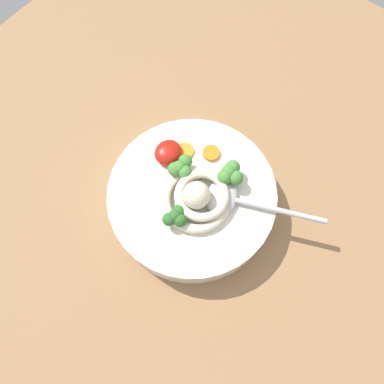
{
  "coord_description": "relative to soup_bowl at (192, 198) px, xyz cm",
  "views": [
    {
      "loc": [
        -15.89,
        -8.64,
        58.27
      ],
      "look_at": [
        -1.18,
        2.78,
        9.81
      ],
      "focal_mm": 33.19,
      "sensor_mm": 36.0,
      "label": 1
    }
  ],
  "objects": [
    {
      "name": "carrot_slice_center",
      "position": [
        4.6,
        4.92,
        2.92
      ],
      "size": [
        2.66,
        2.66,
        0.43
      ],
      "primitive_type": "cylinder",
      "color": "orange",
      "rests_on": "soup_bowl"
    },
    {
      "name": "soup_bowl",
      "position": [
        0.0,
        0.0,
        0.0
      ],
      "size": [
        25.05,
        25.05,
        5.6
      ],
      "color": "silver",
      "rests_on": "table_slab"
    },
    {
      "name": "chili_sauce_dollop",
      "position": [
        2.55,
        6.55,
        3.67
      ],
      "size": [
        4.31,
        3.88,
        1.94
      ],
      "primitive_type": "ellipsoid",
      "color": "#B2190F",
      "rests_on": "soup_bowl"
    },
    {
      "name": "carrot_slice_far",
      "position": [
        6.7,
        1.53,
        3.0
      ],
      "size": [
        2.58,
        2.58,
        0.6
      ],
      "primitive_type": "cylinder",
      "color": "orange",
      "rests_on": "soup_bowl"
    },
    {
      "name": "broccoli_floret_rear",
      "position": [
        -4.8,
        -0.89,
        4.52
      ],
      "size": [
        3.65,
        3.14,
        2.89
      ],
      "color": "#7A9E60",
      "rests_on": "soup_bowl"
    },
    {
      "name": "broccoli_floret_beside_chili",
      "position": [
        4.91,
        -3.17,
        4.81
      ],
      "size": [
        4.24,
        3.65,
        3.35
      ],
      "color": "#7A9E60",
      "rests_on": "soup_bowl"
    },
    {
      "name": "soup_spoon",
      "position": [
        2.32,
        -5.28,
        3.5
      ],
      "size": [
        10.03,
        17.11,
        1.6
      ],
      "rotation": [
        0.0,
        0.0,
        5.13
      ],
      "color": "#B7B7BC",
      "rests_on": "soup_bowl"
    },
    {
      "name": "broccoli_floret_beside_noodles",
      "position": [
        1.59,
        3.09,
        4.71
      ],
      "size": [
        4.05,
        3.48,
        3.2
      ],
      "color": "#7A9E60",
      "rests_on": "soup_bowl"
    },
    {
      "name": "table_slab",
      "position": [
        1.18,
        -2.78,
        -5.0
      ],
      "size": [
        112.45,
        112.45,
        4.21
      ],
      "primitive_type": "cube",
      "color": "#936D47",
      "rests_on": "ground"
    },
    {
      "name": "noodle_pile",
      "position": [
        -0.57,
        -1.49,
        4.1
      ],
      "size": [
        11.15,
        10.93,
        4.48
      ],
      "color": "beige",
      "rests_on": "soup_bowl"
    }
  ]
}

